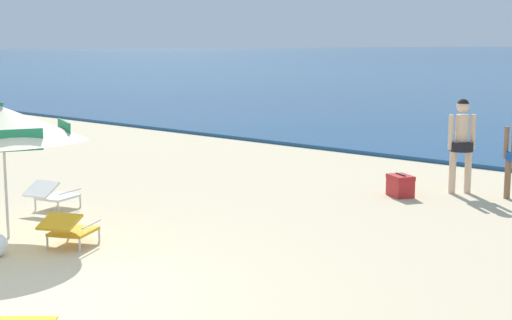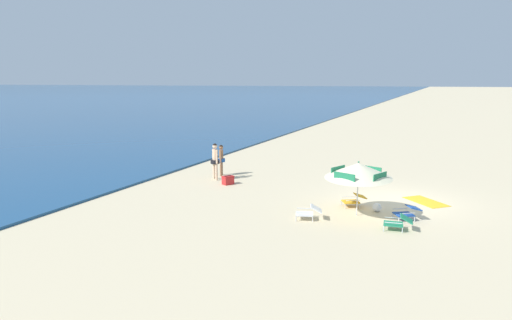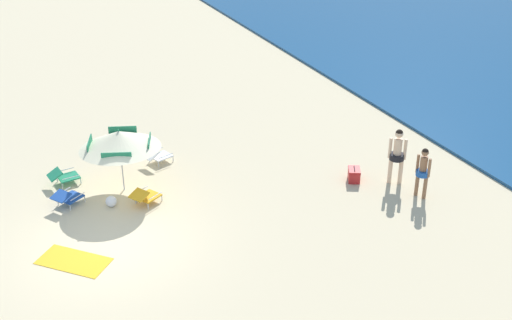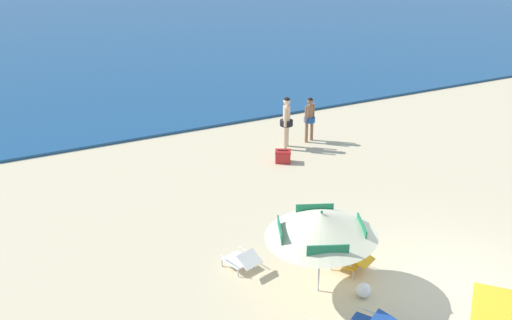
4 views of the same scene
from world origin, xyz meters
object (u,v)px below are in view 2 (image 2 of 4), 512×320
lounge_chair_facing_sea (309,212)px  cooler_box (228,180)px  beach_umbrella_striped_main (358,170)px  lounge_chair_under_umbrella (407,212)px  person_standing_near_shore (221,158)px  beach_ball (377,207)px  lounge_chair_beside_umbrella (354,200)px  person_standing_beside (215,159)px  lounge_chair_spare_folded (398,222)px  beach_towel (426,202)px

lounge_chair_facing_sea → cooler_box: size_ratio=1.66×
beach_umbrella_striped_main → cooler_box: beach_umbrella_striped_main is taller
beach_umbrella_striped_main → lounge_chair_under_umbrella: 2.19m
person_standing_near_shore → beach_ball: bearing=-113.2°
beach_umbrella_striped_main → lounge_chair_beside_umbrella: (1.09, 0.30, -1.37)m
lounge_chair_under_umbrella → person_standing_beside: size_ratio=0.56×
beach_umbrella_striped_main → person_standing_beside: 8.15m
cooler_box → beach_ball: (-1.85, -7.02, -0.04)m
beach_umbrella_striped_main → person_standing_near_shore: (4.27, 7.61, -0.73)m
person_standing_beside → cooler_box: (-0.67, -1.02, -0.83)m
beach_ball → person_standing_beside: bearing=72.6°
lounge_chair_facing_sea → lounge_chair_spare_folded: same height
lounge_chair_spare_folded → beach_ball: bearing=25.7°
lounge_chair_under_umbrella → person_standing_near_shore: (4.11, 9.31, 0.63)m
person_standing_near_shore → cooler_box: person_standing_near_shore is taller
beach_ball → cooler_box: bearing=75.2°
lounge_chair_facing_sea → beach_ball: 2.80m
lounge_chair_under_umbrella → lounge_chair_facing_sea: (-1.30, 3.15, -0.01)m
beach_umbrella_striped_main → cooler_box: 7.07m
person_standing_beside → beach_towel: bearing=-92.2°
person_standing_near_shore → beach_umbrella_striped_main: bearing=-119.3°
cooler_box → lounge_chair_under_umbrella: bearing=-106.8°
lounge_chair_spare_folded → cooler_box: size_ratio=1.55×
lounge_chair_under_umbrella → lounge_chair_beside_umbrella: lounge_chair_beside_umbrella is taller
lounge_chair_beside_umbrella → person_standing_beside: size_ratio=0.56×
lounge_chair_under_umbrella → lounge_chair_spare_folded: (-1.29, 0.18, -0.01)m
cooler_box → person_standing_near_shore: bearing=35.7°
lounge_chair_beside_umbrella → lounge_chair_spare_folded: lounge_chair_spare_folded is taller
lounge_chair_under_umbrella → lounge_chair_beside_umbrella: size_ratio=0.99×
beach_towel → cooler_box: bearing=92.0°
lounge_chair_under_umbrella → lounge_chair_facing_sea: lounge_chair_facing_sea is taller
beach_umbrella_striped_main → person_standing_near_shore: beach_umbrella_striped_main is taller
lounge_chair_facing_sea → beach_towel: (4.05, -3.66, -0.27)m
person_standing_near_shore → person_standing_beside: person_standing_beside is taller
lounge_chair_spare_folded → person_standing_beside: person_standing_beside is taller
lounge_chair_under_umbrella → lounge_chair_spare_folded: size_ratio=1.07×
beach_umbrella_striped_main → beach_ball: (0.76, -0.61, -1.48)m
lounge_chair_beside_umbrella → beach_towel: bearing=-54.1°
person_standing_beside → beach_ball: (-2.52, -8.04, -0.87)m
person_standing_near_shore → cooler_box: bearing=-144.3°
lounge_chair_facing_sea → person_standing_near_shore: (5.41, 6.15, 0.64)m
lounge_chair_spare_folded → person_standing_beside: (4.40, 8.94, 0.76)m
person_standing_near_shore → person_standing_beside: size_ratio=0.88×
lounge_chair_under_umbrella → lounge_chair_beside_umbrella: bearing=65.1°
lounge_chair_spare_folded → cooler_box: lounge_chair_spare_folded is taller
lounge_chair_beside_umbrella → lounge_chair_spare_folded: size_ratio=1.07×
lounge_chair_facing_sea → beach_ball: bearing=-47.3°
lounge_chair_facing_sea → person_standing_beside: 7.47m
beach_umbrella_striped_main → person_standing_near_shore: size_ratio=1.53×
person_standing_beside → beach_ball: person_standing_beside is taller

